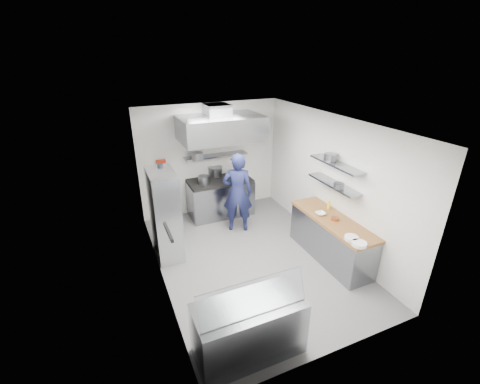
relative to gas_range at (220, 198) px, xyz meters
name	(u,v)px	position (x,y,z in m)	size (l,w,h in m)	color
floor	(252,258)	(-0.10, -2.10, -0.45)	(5.00, 5.00, 0.00)	#58585A
ceiling	(254,122)	(-0.10, -2.10, 2.35)	(5.00, 5.00, 0.00)	silver
wall_back	(210,159)	(-0.10, 0.40, 0.95)	(3.60, 0.02, 2.80)	white
wall_front	(340,274)	(-0.10, -4.60, 0.95)	(3.60, 0.02, 2.80)	white
wall_left	(156,214)	(-1.90, -2.10, 0.95)	(5.00, 0.02, 2.80)	white
wall_right	(330,182)	(1.70, -2.10, 0.95)	(5.00, 0.02, 2.80)	white
gas_range	(220,198)	(0.00, 0.00, 0.00)	(1.60, 0.80, 0.90)	gray
cooktop	(220,181)	(0.00, 0.00, 0.48)	(1.57, 0.78, 0.06)	black
stock_pot_left	(204,180)	(-0.44, -0.08, 0.61)	(0.27, 0.27, 0.20)	slate
stock_pot_mid	(215,171)	(0.00, 0.32, 0.63)	(0.36, 0.36, 0.24)	slate
stock_pot_right	(231,176)	(0.28, -0.06, 0.59)	(0.29, 0.29, 0.16)	slate
over_range_shelf	(216,156)	(0.00, 0.24, 1.07)	(1.60, 0.30, 0.04)	gray
shelf_pot_a	(197,156)	(-0.53, 0.04, 1.18)	(0.27, 0.27, 0.18)	slate
extractor_hood	(221,128)	(0.00, -0.18, 1.85)	(1.90, 1.15, 0.55)	gray
hood_duct	(217,110)	(0.00, 0.05, 2.23)	(0.55, 0.55, 0.24)	slate
red_firebox	(161,165)	(-1.35, 0.34, 0.97)	(0.22, 0.10, 0.26)	#AF240E
chef	(237,193)	(0.10, -0.89, 0.49)	(0.69, 0.45, 1.89)	#161B43
wire_rack	(165,215)	(-1.63, -1.27, 0.48)	(0.50, 0.90, 1.85)	silver
rack_bin_a	(164,217)	(-1.63, -1.10, 0.35)	(0.15, 0.19, 0.17)	white
rack_bin_b	(157,186)	(-1.63, -0.60, 0.85)	(0.13, 0.17, 0.15)	yellow
rack_jar	(160,169)	(-1.58, -0.98, 1.35)	(0.12, 0.12, 0.18)	black
knife_strip	(168,232)	(-1.88, -3.00, 1.10)	(0.04, 0.55, 0.05)	black
prep_counter_base	(330,240)	(1.38, -2.70, -0.03)	(0.62, 2.00, 0.84)	gray
prep_counter_top	(333,220)	(1.38, -2.70, 0.42)	(0.65, 2.04, 0.06)	brown
plate_stack_a	(359,244)	(1.18, -3.63, 0.48)	(0.25, 0.25, 0.06)	white
plate_stack_b	(351,238)	(1.18, -3.44, 0.48)	(0.24, 0.24, 0.06)	white
copper_pan	(335,219)	(1.37, -2.76, 0.48)	(0.14, 0.14, 0.06)	#B35F32
squeeze_bottle	(329,205)	(1.57, -2.30, 0.54)	(0.06, 0.06, 0.18)	yellow
mixing_bowl	(320,214)	(1.25, -2.46, 0.47)	(0.20, 0.20, 0.05)	white
wall_shelf_lower	(334,184)	(1.54, -2.40, 1.05)	(0.30, 1.30, 0.04)	gray
wall_shelf_upper	(336,164)	(1.54, -2.40, 1.47)	(0.30, 1.30, 0.04)	gray
shelf_pot_c	(339,186)	(1.46, -2.64, 1.12)	(0.20, 0.20, 0.10)	slate
shelf_pot_d	(330,157)	(1.52, -2.22, 1.56)	(0.24, 0.24, 0.14)	slate
display_case	(249,329)	(-1.10, -4.10, -0.03)	(1.50, 0.70, 0.85)	gray
display_glass	(253,298)	(-1.10, -4.22, 0.62)	(1.47, 0.02, 0.45)	silver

